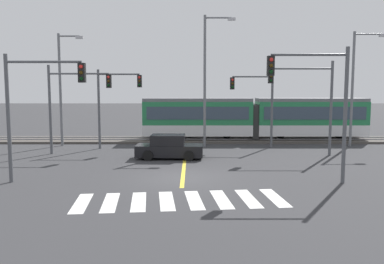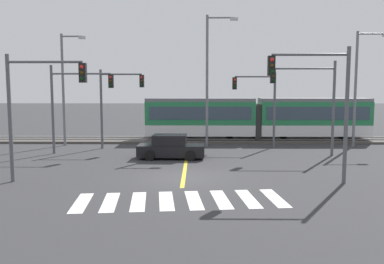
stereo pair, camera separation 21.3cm
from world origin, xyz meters
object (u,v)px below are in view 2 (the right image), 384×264
at_px(traffic_light_far_left, 116,96).
at_px(street_lamp_east, 359,81).
at_px(street_lamp_west, 65,83).
at_px(light_rail_tram, 257,117).
at_px(traffic_light_mid_right, 312,93).
at_px(street_lamp_centre, 210,74).
at_px(traffic_light_near_left, 36,98).
at_px(traffic_light_near_right, 321,94).
at_px(traffic_light_mid_left, 74,96).
at_px(traffic_light_far_right, 260,98).
at_px(sedan_crossing, 171,147).

relative_size(traffic_light_far_left, street_lamp_east, 0.67).
height_order(traffic_light_far_left, street_lamp_west, street_lamp_west).
bearing_deg(light_rail_tram, traffic_light_mid_right, -71.43).
bearing_deg(street_lamp_centre, light_rail_tram, 39.24).
xyz_separation_m(traffic_light_near_left, traffic_light_near_right, (13.20, -0.16, 0.19)).
relative_size(traffic_light_near_right, street_lamp_east, 0.73).
xyz_separation_m(traffic_light_mid_left, street_lamp_west, (-1.81, 3.94, 0.90)).
height_order(traffic_light_far_left, traffic_light_near_right, traffic_light_near_right).
height_order(traffic_light_far_right, street_lamp_centre, street_lamp_centre).
relative_size(traffic_light_far_left, traffic_light_near_right, 0.92).
height_order(traffic_light_far_right, street_lamp_west, street_lamp_west).
bearing_deg(traffic_light_mid_left, traffic_light_near_left, -84.72).
bearing_deg(street_lamp_centre, traffic_light_far_left, -170.99).
bearing_deg(traffic_light_mid_right, sedan_crossing, -172.60).
bearing_deg(traffic_light_mid_left, sedan_crossing, -15.33).
distance_m(traffic_light_near_right, street_lamp_centre, 12.97).
relative_size(light_rail_tram, street_lamp_centre, 1.88).
height_order(street_lamp_west, street_lamp_centre, street_lamp_centre).
height_order(traffic_light_mid_right, traffic_light_mid_left, traffic_light_mid_right).
bearing_deg(traffic_light_far_left, traffic_light_mid_left, -134.84).
bearing_deg(light_rail_tram, street_lamp_east, -23.33).
distance_m(light_rail_tram, traffic_light_mid_left, 15.06).
bearing_deg(light_rail_tram, traffic_light_mid_left, -152.95).
height_order(traffic_light_mid_right, traffic_light_near_right, traffic_light_near_right).
bearing_deg(traffic_light_near_left, traffic_light_near_right, -0.67).
distance_m(traffic_light_mid_right, traffic_light_near_right, 8.10).
bearing_deg(traffic_light_mid_left, light_rail_tram, 27.05).
xyz_separation_m(traffic_light_mid_right, street_lamp_west, (-17.62, 4.58, 0.72)).
relative_size(traffic_light_near_left, traffic_light_near_right, 0.95).
distance_m(sedan_crossing, street_lamp_east, 15.51).
height_order(light_rail_tram, traffic_light_mid_right, traffic_light_mid_right).
bearing_deg(traffic_light_near_right, street_lamp_centre, 111.44).
relative_size(light_rail_tram, traffic_light_near_left, 3.08).
relative_size(traffic_light_mid_right, traffic_light_near_left, 1.03).
bearing_deg(traffic_light_mid_left, street_lamp_centre, 20.63).
height_order(traffic_light_mid_right, street_lamp_west, street_lamp_west).
relative_size(traffic_light_far_right, street_lamp_east, 0.65).
relative_size(light_rail_tram, traffic_light_far_right, 3.30).
xyz_separation_m(sedan_crossing, traffic_light_far_right, (6.33, 4.99, 3.04)).
bearing_deg(traffic_light_near_left, traffic_light_mid_left, 95.28).
bearing_deg(traffic_light_mid_left, traffic_light_far_right, 13.70).
bearing_deg(traffic_light_mid_right, traffic_light_far_right, 126.55).
relative_size(traffic_light_mid_left, traffic_light_near_right, 0.95).
bearing_deg(street_lamp_west, traffic_light_near_right, -38.30).
height_order(traffic_light_near_right, street_lamp_centre, street_lamp_centre).
xyz_separation_m(traffic_light_far_right, street_lamp_east, (7.53, 0.52, 1.21)).
relative_size(light_rail_tram, street_lamp_west, 2.16).
distance_m(light_rail_tram, traffic_light_near_right, 15.49).
bearing_deg(traffic_light_mid_right, street_lamp_west, 165.44).
xyz_separation_m(traffic_light_near_left, street_lamp_west, (-2.58, 12.31, 0.82)).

